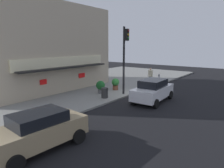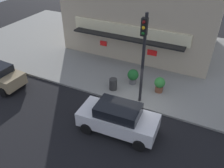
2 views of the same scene
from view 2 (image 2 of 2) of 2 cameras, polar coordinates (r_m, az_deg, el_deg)
The scene contains 8 objects.
ground_plane at distance 14.64m, azimuth 6.22°, elevation -5.83°, with size 55.54×55.54×0.00m, color black.
sidewalk at distance 20.26m, azimuth 13.24°, elevation 5.79°, with size 37.02×13.88×0.13m, color gray.
corner_building at distance 21.45m, azimuth 8.57°, elevation 19.30°, with size 12.41×8.89×7.81m.
traffic_light at distance 13.07m, azimuth 7.71°, elevation 8.28°, with size 0.32×0.58×5.64m.
trash_can at distance 15.71m, azimuth 0.28°, elevation -0.05°, with size 0.54×0.54×0.81m, color #2D2D2D.
potted_plant_by_doorway at distance 16.25m, azimuth 5.17°, elevation 2.02°, with size 0.78×0.78×1.11m.
potted_plant_by_window at distance 15.68m, azimuth 11.62°, elevation -0.00°, with size 0.72×0.72×1.09m.
parked_car_white at distance 12.55m, azimuth 1.50°, elevation -8.36°, with size 4.35×2.20×1.70m.
Camera 2 is at (3.48, -10.76, 9.30)m, focal length 37.19 mm.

